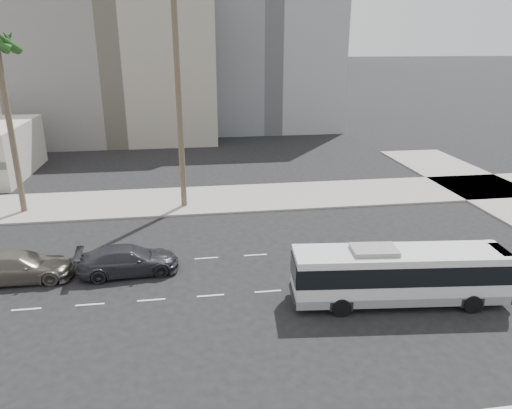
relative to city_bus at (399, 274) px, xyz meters
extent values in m
plane|color=black|center=(-6.22, 1.96, -1.58)|extent=(700.00, 700.00, 0.00)
cube|color=gray|center=(-6.22, 17.46, -1.51)|extent=(120.00, 7.00, 0.15)
cube|color=gray|center=(-18.22, 46.96, 7.42)|extent=(24.00, 18.00, 18.00)
cube|color=slate|center=(1.78, 53.96, 11.42)|extent=(20.00, 20.00, 26.00)
cube|color=beige|center=(-8.22, 251.96, 20.42)|extent=(42.00, 42.00, 44.00)
cube|color=#5B5E63|center=(63.78, 261.96, 28.42)|extent=(22.00, 22.00, 60.00)
cube|color=silver|center=(0.00, 0.00, 0.04)|extent=(10.59, 3.29, 2.34)
cube|color=black|center=(0.00, 0.00, 0.35)|extent=(10.66, 3.35, 0.99)
cube|color=gray|center=(0.00, 0.00, -1.00)|extent=(10.62, 3.33, 0.45)
cube|color=gray|center=(-1.35, 0.00, 1.29)|extent=(2.28, 1.64, 0.27)
cube|color=#262628|center=(4.94, 0.00, 1.07)|extent=(0.69, 1.66, 0.27)
cylinder|color=black|center=(3.32, -1.15, -1.13)|extent=(0.90, 0.27, 0.90)
cylinder|color=black|center=(3.32, 1.15, -1.13)|extent=(0.90, 0.27, 0.90)
cylinder|color=black|center=(-3.06, -1.15, -1.13)|extent=(0.90, 0.27, 0.90)
cylinder|color=black|center=(-3.06, 1.15, -1.13)|extent=(0.90, 0.27, 0.90)
imported|color=#2B2B31|center=(-13.61, 5.19, -0.78)|extent=(2.70, 5.71, 1.61)
imported|color=#615B51|center=(-19.37, 5.21, -0.77)|extent=(2.30, 5.59, 1.62)
cylinder|color=brown|center=(-10.47, 16.07, 7.34)|extent=(0.49, 0.49, 17.85)
cylinder|color=brown|center=(-22.56, 16.56, 4.50)|extent=(0.38, 0.38, 12.15)
camera|label=1|loc=(-10.07, -19.78, 10.92)|focal=33.40mm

